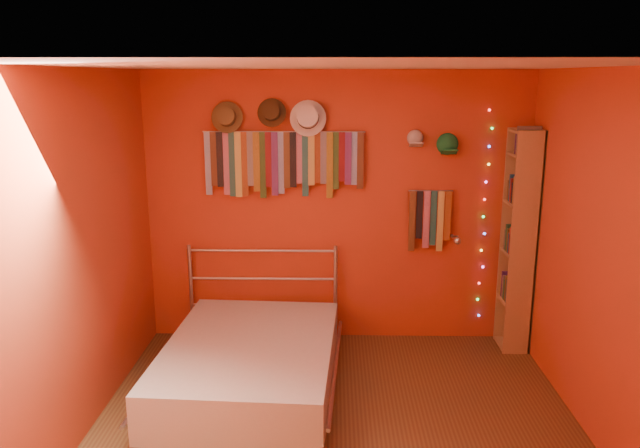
# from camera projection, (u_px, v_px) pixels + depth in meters

# --- Properties ---
(ground) EXTENTS (3.50, 3.50, 0.00)m
(ground) POSITION_uv_depth(u_px,v_px,m) (337.00, 437.00, 4.33)
(ground) COLOR #55351D
(ground) RESTS_ON ground
(back_wall) EXTENTS (3.50, 0.02, 2.50)m
(back_wall) POSITION_uv_depth(u_px,v_px,m) (337.00, 209.00, 5.74)
(back_wall) COLOR #AD451C
(back_wall) RESTS_ON ground
(right_wall) EXTENTS (0.02, 3.50, 2.50)m
(right_wall) POSITION_uv_depth(u_px,v_px,m) (610.00, 266.00, 4.00)
(right_wall) COLOR #AD451C
(right_wall) RESTS_ON ground
(left_wall) EXTENTS (0.02, 3.50, 2.50)m
(left_wall) POSITION_uv_depth(u_px,v_px,m) (70.00, 263.00, 4.07)
(left_wall) COLOR #AD451C
(left_wall) RESTS_ON ground
(ceiling) EXTENTS (3.50, 3.50, 0.02)m
(ceiling) POSITION_uv_depth(u_px,v_px,m) (339.00, 66.00, 3.75)
(ceiling) COLOR white
(ceiling) RESTS_ON back_wall
(tie_rack) EXTENTS (1.45, 0.03, 0.60)m
(tie_rack) POSITION_uv_depth(u_px,v_px,m) (282.00, 160.00, 5.58)
(tie_rack) COLOR #ACACB1
(tie_rack) RESTS_ON back_wall
(small_tie_rack) EXTENTS (0.40, 0.03, 0.57)m
(small_tie_rack) POSITION_uv_depth(u_px,v_px,m) (430.00, 217.00, 5.67)
(small_tie_rack) COLOR #ACACB1
(small_tie_rack) RESTS_ON back_wall
(fedora_olive) EXTENTS (0.28, 0.15, 0.27)m
(fedora_olive) POSITION_uv_depth(u_px,v_px,m) (226.00, 117.00, 5.47)
(fedora_olive) COLOR brown
(fedora_olive) RESTS_ON back_wall
(fedora_brown) EXTENTS (0.25, 0.14, 0.25)m
(fedora_brown) POSITION_uv_depth(u_px,v_px,m) (271.00, 112.00, 5.46)
(fedora_brown) COLOR #3F2C16
(fedora_brown) RESTS_ON back_wall
(fedora_white) EXTENTS (0.32, 0.17, 0.32)m
(fedora_white) POSITION_uv_depth(u_px,v_px,m) (308.00, 117.00, 5.45)
(fedora_white) COLOR silver
(fedora_white) RESTS_ON back_wall
(cap_white) EXTENTS (0.16, 0.20, 0.16)m
(cap_white) POSITION_uv_depth(u_px,v_px,m) (415.00, 138.00, 5.52)
(cap_white) COLOR beige
(cap_white) RESTS_ON back_wall
(cap_green) EXTENTS (0.19, 0.23, 0.19)m
(cap_green) POSITION_uv_depth(u_px,v_px,m) (447.00, 144.00, 5.53)
(cap_green) COLOR #1C7F3C
(cap_green) RESTS_ON back_wall
(fairy_lights) EXTENTS (0.06, 0.02, 1.94)m
(fairy_lights) POSITION_uv_depth(u_px,v_px,m) (484.00, 217.00, 5.68)
(fairy_lights) COLOR #FF3333
(fairy_lights) RESTS_ON back_wall
(reading_lamp) EXTENTS (0.07, 0.29, 0.09)m
(reading_lamp) POSITION_uv_depth(u_px,v_px,m) (457.00, 240.00, 5.55)
(reading_lamp) COLOR #ACACB1
(reading_lamp) RESTS_ON back_wall
(bookshelf) EXTENTS (0.25, 0.34, 2.00)m
(bookshelf) POSITION_uv_depth(u_px,v_px,m) (523.00, 240.00, 5.54)
(bookshelf) COLOR #A7834B
(bookshelf) RESTS_ON ground
(bed) EXTENTS (1.49, 1.94, 0.92)m
(bed) POSITION_uv_depth(u_px,v_px,m) (250.00, 363.00, 4.96)
(bed) COLOR #ACACB1
(bed) RESTS_ON ground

